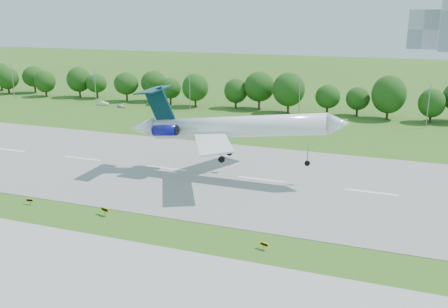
% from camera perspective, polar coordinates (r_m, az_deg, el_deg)
% --- Properties ---
extents(ground, '(600.00, 600.00, 0.00)m').
position_cam_1_polar(ground, '(81.30, -14.64, -6.66)').
color(ground, '#305C18').
rests_on(ground, ground).
extents(runway, '(400.00, 45.00, 0.08)m').
position_cam_1_polar(runway, '(101.39, -6.66, -1.65)').
color(runway, gray).
rests_on(runway, ground).
extents(taxiway, '(400.00, 23.00, 0.08)m').
position_cam_1_polar(taxiway, '(68.82, -23.28, -11.78)').
color(taxiway, '#ADADA8').
rests_on(taxiway, ground).
extents(tree_line, '(288.40, 8.40, 10.40)m').
position_cam_1_polar(tree_line, '(161.09, 4.10, 7.25)').
color(tree_line, '#382314').
rests_on(tree_line, ground).
extents(light_poles, '(175.90, 0.25, 12.19)m').
position_cam_1_polar(light_poles, '(152.35, 2.13, 6.83)').
color(light_poles, gray).
rests_on(light_poles, ground).
extents(airliner, '(42.87, 31.09, 13.33)m').
position_cam_1_polar(airliner, '(93.72, 0.25, 3.19)').
color(airliner, white).
rests_on(airliner, ground).
extents(taxi_sign_left, '(1.44, 0.33, 1.00)m').
position_cam_1_polar(taxi_sign_left, '(88.14, -21.30, -4.95)').
color(taxi_sign_left, gray).
rests_on(taxi_sign_left, ground).
extents(taxi_sign_centre, '(1.82, 0.72, 1.29)m').
position_cam_1_polar(taxi_sign_centre, '(80.06, -13.46, -6.20)').
color(taxi_sign_centre, gray).
rests_on(taxi_sign_centre, ground).
extents(taxi_sign_right, '(1.41, 0.58, 1.00)m').
position_cam_1_polar(taxi_sign_right, '(67.66, 4.60, -10.25)').
color(taxi_sign_right, gray).
rests_on(taxi_sign_right, ground).
extents(service_vehicle_a, '(3.96, 1.92, 1.25)m').
position_cam_1_polar(service_vehicle_a, '(174.47, -13.67, 5.66)').
color(service_vehicle_a, white).
rests_on(service_vehicle_a, ground).
extents(service_vehicle_b, '(3.37, 2.23, 1.07)m').
position_cam_1_polar(service_vehicle_b, '(168.86, -11.68, 5.42)').
color(service_vehicle_b, silver).
rests_on(service_vehicle_b, ground).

